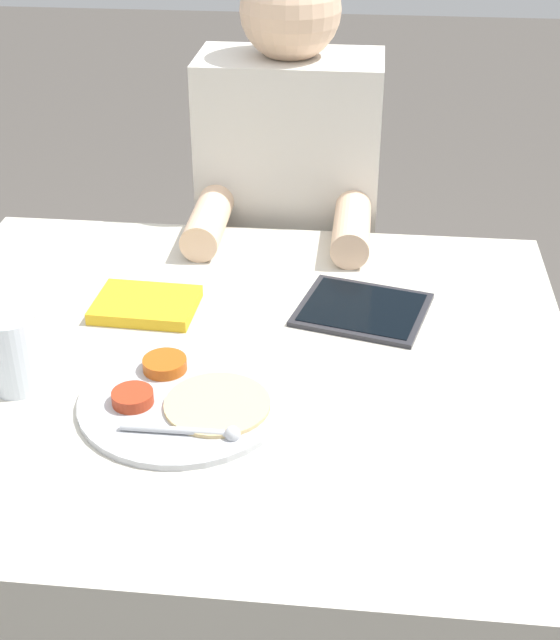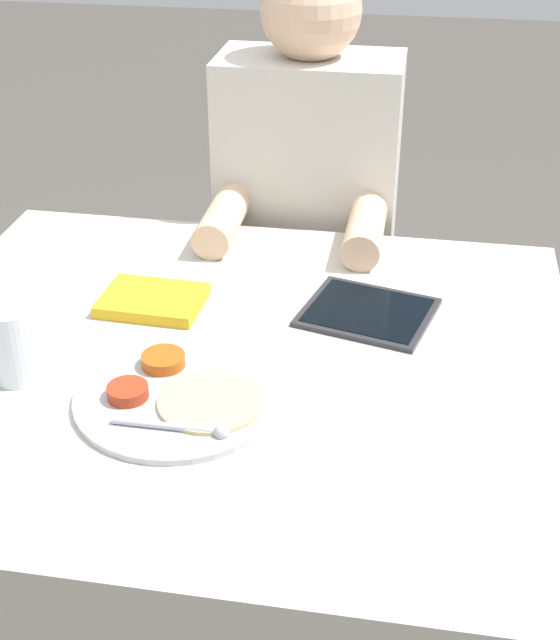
{
  "view_description": "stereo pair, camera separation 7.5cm",
  "coord_description": "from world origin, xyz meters",
  "px_view_note": "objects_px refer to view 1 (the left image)",
  "views": [
    {
      "loc": [
        0.2,
        -1.12,
        1.48
      ],
      "look_at": [
        0.08,
        0.02,
        0.8
      ],
      "focal_mm": 50.0,
      "sensor_mm": 36.0,
      "label": 1
    },
    {
      "loc": [
        0.27,
        -1.11,
        1.48
      ],
      "look_at": [
        0.08,
        0.02,
        0.8
      ],
      "focal_mm": 50.0,
      "sensor_mm": 36.0,
      "label": 2
    }
  ],
  "objects_px": {
    "thali_tray": "(183,399)",
    "person_diner": "(289,269)",
    "tablet_device": "(362,309)",
    "drinking_glass": "(13,352)",
    "red_notebook": "(146,306)"
  },
  "relations": [
    {
      "from": "thali_tray",
      "to": "red_notebook",
      "type": "bearing_deg",
      "value": 114.27
    },
    {
      "from": "red_notebook",
      "to": "person_diner",
      "type": "distance_m",
      "value": 0.54
    },
    {
      "from": "tablet_device",
      "to": "person_diner",
      "type": "bearing_deg",
      "value": 110.24
    },
    {
      "from": "thali_tray",
      "to": "person_diner",
      "type": "height_order",
      "value": "person_diner"
    },
    {
      "from": "tablet_device",
      "to": "red_notebook",
      "type": "bearing_deg",
      "value": -174.94
    },
    {
      "from": "person_diner",
      "to": "drinking_glass",
      "type": "distance_m",
      "value": 0.81
    },
    {
      "from": "tablet_device",
      "to": "drinking_glass",
      "type": "height_order",
      "value": "drinking_glass"
    },
    {
      "from": "thali_tray",
      "to": "drinking_glass",
      "type": "relative_size",
      "value": 2.53
    },
    {
      "from": "thali_tray",
      "to": "drinking_glass",
      "type": "distance_m",
      "value": 0.25
    },
    {
      "from": "thali_tray",
      "to": "person_diner",
      "type": "bearing_deg",
      "value": 83.8
    },
    {
      "from": "tablet_device",
      "to": "drinking_glass",
      "type": "bearing_deg",
      "value": -151.43
    },
    {
      "from": "red_notebook",
      "to": "person_diner",
      "type": "xyz_separation_m",
      "value": [
        0.19,
        0.48,
        -0.17
      ]
    },
    {
      "from": "red_notebook",
      "to": "drinking_glass",
      "type": "height_order",
      "value": "drinking_glass"
    },
    {
      "from": "red_notebook",
      "to": "person_diner",
      "type": "bearing_deg",
      "value": 68.05
    },
    {
      "from": "thali_tray",
      "to": "person_diner",
      "type": "relative_size",
      "value": 0.24
    }
  ]
}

